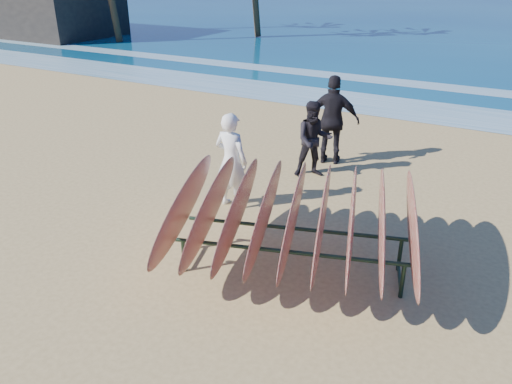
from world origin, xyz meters
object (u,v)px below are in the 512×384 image
person_white (231,161)px  person_dark_b (333,120)px  surfboard_rack (293,216)px  person_dark_a (314,140)px

person_white → person_dark_b: size_ratio=0.90×
surfboard_rack → person_white: person_white is taller
person_white → person_dark_a: bearing=-107.4°
person_white → person_dark_a: size_ratio=1.11×
person_white → person_dark_a: person_white is taller
person_dark_a → person_dark_b: bearing=54.1°
person_white → person_dark_b: (0.75, 2.86, 0.09)m
surfboard_rack → person_dark_b: (-1.09, 4.23, 0.08)m
person_white → person_dark_a: 2.10m
person_dark_a → person_dark_b: (0.05, 0.88, 0.18)m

